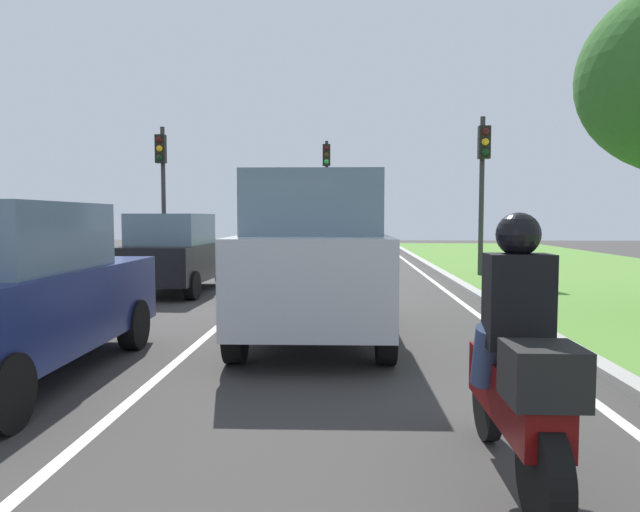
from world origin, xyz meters
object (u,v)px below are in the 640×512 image
Objects in this scene: motorcycle at (517,397)px; rider_person at (517,299)px; car_suv_ahead at (315,256)px; car_hatchback_far at (175,253)px; traffic_light_near_right at (483,169)px; traffic_light_overhead_left at (162,174)px; car_sedan_left_lane at (5,294)px; traffic_light_far_median at (327,178)px.

rider_person is at bearing 89.77° from motorcycle.
car_suv_ahead is 4.77m from motorcycle.
rider_person is (4.99, -9.24, 0.31)m from car_hatchback_far.
traffic_light_near_right reaches higher than motorcycle.
traffic_light_overhead_left is (-7.05, 14.82, 1.92)m from rider_person.
car_hatchback_far is 1.97× the size of motorcycle.
traffic_light_overhead_left reaches higher than motorcycle.
car_hatchback_far is 3.22× the size of rider_person.
car_sedan_left_lane is 13.15m from traffic_light_near_right.
traffic_light_near_right reaches higher than car_hatchback_far.
car_suv_ahead is at bearing -116.91° from traffic_light_near_right.
traffic_light_overhead_left is at bearing 117.09° from car_suv_ahead.
traffic_light_far_median is at bearing 95.56° from rider_person.
car_suv_ahead is at bearing 109.02° from motorcycle.
car_hatchback_far is 6.35m from traffic_light_overhead_left.
traffic_light_near_right is 9.97m from traffic_light_overhead_left.
car_sedan_left_lane is 0.94× the size of traffic_light_overhead_left.
traffic_light_near_right is at bearing -11.79° from traffic_light_overhead_left.
car_sedan_left_lane is at bearing 155.48° from motorcycle.
traffic_light_far_median is at bearing 119.83° from traffic_light_near_right.
car_sedan_left_lane is 3.71× the size of rider_person.
motorcycle is 0.62m from rider_person.
car_suv_ahead is at bearing -52.32° from car_hatchback_far.
car_hatchback_far is at bearing 118.48° from motorcycle.
motorcycle is 13.35m from traffic_light_near_right.
traffic_light_far_median reaches higher than traffic_light_near_right.
rider_person is at bearing -59.74° from car_hatchback_far.
car_hatchback_far is at bearing -155.28° from traffic_light_near_right.
car_suv_ahead is at bearing 109.22° from rider_person.
traffic_light_near_right is (7.70, 3.55, 2.15)m from car_hatchback_far.
traffic_light_far_median is (3.04, 11.68, 2.49)m from car_hatchback_far.
traffic_light_overhead_left is at bearing -129.87° from traffic_light_far_median.
car_hatchback_far is 10.50m from rider_person.
car_sedan_left_lane is 7.17m from car_hatchback_far.
car_hatchback_far is at bearing 92.08° from car_sedan_left_lane.
car_suv_ahead is 9.55m from traffic_light_near_right.
motorcycle is at bearing -72.12° from car_suv_ahead.
traffic_light_overhead_left is at bearing 112.11° from car_hatchback_far.
traffic_light_overhead_left is (-2.06, 5.58, 2.22)m from car_hatchback_far.
traffic_light_far_median is (-1.95, 20.92, 2.18)m from rider_person.
rider_person is at bearing -71.92° from car_suv_ahead.
car_suv_ahead is 16.64m from traffic_light_far_median.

